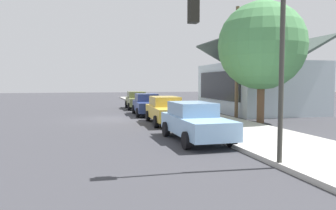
{
  "coord_description": "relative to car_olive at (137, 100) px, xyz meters",
  "views": [
    {
      "loc": [
        21.64,
        -1.7,
        2.42
      ],
      "look_at": [
        2.51,
        3.18,
        1.05
      ],
      "focal_mm": 34.42,
      "sensor_mm": 36.0,
      "label": 1
    }
  ],
  "objects": [
    {
      "name": "ground_plane",
      "position": [
        8.06,
        -2.85,
        -0.81
      ],
      "size": [
        120.0,
        120.0,
        0.0
      ],
      "primitive_type": "plane",
      "color": "#38383D"
    },
    {
      "name": "sidewalk_curb",
      "position": [
        8.06,
        2.75,
        -0.73
      ],
      "size": [
        60.0,
        4.2,
        0.16
      ],
      "primitive_type": "cube",
      "color": "#B2AFA8",
      "rests_on": "ground"
    },
    {
      "name": "car_olive",
      "position": [
        0.0,
        0.0,
        0.0
      ],
      "size": [
        4.85,
        2.07,
        1.59
      ],
      "rotation": [
        0.0,
        0.0,
        -0.04
      ],
      "color": "olive",
      "rests_on": "ground"
    },
    {
      "name": "car_navy",
      "position": [
        5.99,
        -0.14,
        0.0
      ],
      "size": [
        4.98,
        2.16,
        1.59
      ],
      "rotation": [
        0.0,
        0.0,
        -0.05
      ],
      "color": "navy",
      "rests_on": "ground"
    },
    {
      "name": "car_mustard",
      "position": [
        11.31,
        0.0,
        0.0
      ],
      "size": [
        4.94,
        2.11,
        1.59
      ],
      "rotation": [
        0.0,
        0.0,
        -0.04
      ],
      "color": "gold",
      "rests_on": "ground"
    },
    {
      "name": "car_skyblue",
      "position": [
        17.08,
        -0.19,
        0.0
      ],
      "size": [
        4.77,
        2.04,
        1.59
      ],
      "rotation": [
        0.0,
        0.0,
        0.01
      ],
      "color": "#8CB7E0",
      "rests_on": "ground"
    },
    {
      "name": "storefront_building",
      "position": [
        5.69,
        9.13,
        1.31
      ],
      "size": [
        10.2,
        7.12,
        5.92
      ],
      "color": "#ADBCC6",
      "rests_on": "ground"
    },
    {
      "name": "shade_tree",
      "position": [
        12.51,
        5.53,
        3.77
      ],
      "size": [
        5.18,
        5.18,
        7.19
      ],
      "color": "brown",
      "rests_on": "ground"
    },
    {
      "name": "traffic_light_main",
      "position": [
        21.73,
        -0.31,
        2.68
      ],
      "size": [
        0.37,
        2.79,
        5.2
      ],
      "color": "#383833",
      "rests_on": "ground"
    },
    {
      "name": "utility_pole_wooden",
      "position": [
        9.69,
        5.35,
        3.11
      ],
      "size": [
        1.8,
        0.24,
        7.5
      ],
      "color": "brown",
      "rests_on": "ground"
    },
    {
      "name": "fire_hydrant_red",
      "position": [
        12.04,
        1.35,
        -0.32
      ],
      "size": [
        0.22,
        0.22,
        0.71
      ],
      "color": "red",
      "rests_on": "sidewalk_curb"
    }
  ]
}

